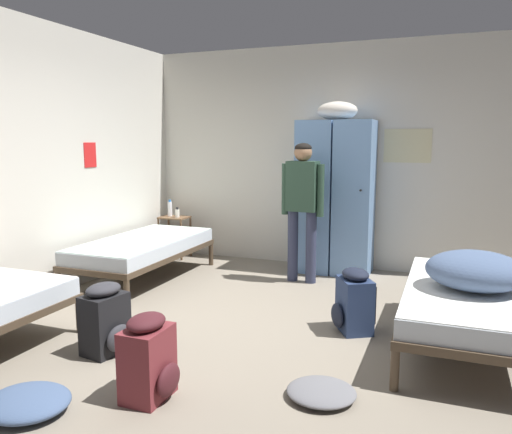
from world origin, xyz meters
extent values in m
plane|color=gray|center=(0.00, 0.00, 0.00)|extent=(8.03, 8.03, 0.00)
cube|color=beige|center=(0.00, 2.54, 1.40)|extent=(4.66, 0.06, 2.80)
cube|color=beige|center=(-2.30, 0.00, 1.40)|extent=(0.06, 5.02, 2.80)
cube|color=beige|center=(1.07, 2.50, 1.55)|extent=(0.55, 0.01, 0.40)
cube|color=red|center=(-2.26, 0.88, 1.45)|extent=(0.01, 0.20, 0.28)
cube|color=#6B93C6|center=(0.04, 2.23, 0.93)|extent=(0.44, 0.52, 1.85)
cylinder|color=black|center=(0.16, 1.95, 1.05)|extent=(0.02, 0.03, 0.02)
cube|color=#6B93C6|center=(0.50, 2.23, 0.93)|extent=(0.44, 0.52, 1.85)
cylinder|color=black|center=(0.62, 1.95, 1.05)|extent=(0.02, 0.03, 0.02)
ellipsoid|color=beige|center=(0.27, 2.23, 1.96)|extent=(0.48, 0.36, 0.22)
cylinder|color=brown|center=(-2.14, 2.07, 0.28)|extent=(0.03, 0.03, 0.55)
cylinder|color=brown|center=(-1.79, 2.07, 0.28)|extent=(0.03, 0.03, 0.55)
cylinder|color=brown|center=(-2.14, 2.34, 0.28)|extent=(0.03, 0.03, 0.55)
cylinder|color=brown|center=(-1.79, 2.34, 0.28)|extent=(0.03, 0.03, 0.55)
cube|color=brown|center=(-1.97, 2.20, 0.19)|extent=(0.38, 0.30, 0.02)
cube|color=brown|center=(-1.97, 2.20, 0.56)|extent=(0.38, 0.30, 0.02)
cylinder|color=#473828|center=(2.14, 1.23, 0.14)|extent=(0.06, 0.06, 0.28)
cylinder|color=#473828|center=(1.30, 1.23, 0.14)|extent=(0.06, 0.06, 0.28)
cylinder|color=#473828|center=(1.30, -0.61, 0.14)|extent=(0.06, 0.06, 0.28)
cube|color=#473828|center=(1.72, 0.31, 0.31)|extent=(0.90, 1.90, 0.06)
cube|color=silver|center=(1.72, 0.31, 0.41)|extent=(0.87, 1.84, 0.14)
cube|color=white|center=(1.72, 0.31, 0.49)|extent=(0.86, 1.82, 0.01)
cylinder|color=#473828|center=(-2.14, 0.13, 0.14)|extent=(0.06, 0.06, 0.28)
cylinder|color=#473828|center=(-1.30, 0.13, 0.14)|extent=(0.06, 0.06, 0.28)
cylinder|color=#473828|center=(-2.14, 1.97, 0.14)|extent=(0.06, 0.06, 0.28)
cylinder|color=#473828|center=(-1.30, 1.97, 0.14)|extent=(0.06, 0.06, 0.28)
cube|color=#473828|center=(-1.72, 1.05, 0.31)|extent=(0.90, 1.90, 0.06)
cube|color=silver|center=(-1.72, 1.05, 0.41)|extent=(0.87, 1.84, 0.14)
cube|color=silver|center=(-1.72, 1.05, 0.49)|extent=(0.86, 1.82, 0.01)
cylinder|color=#473828|center=(-2.14, -0.54, 0.14)|extent=(0.06, 0.06, 0.28)
cylinder|color=#473828|center=(-1.30, -0.54, 0.14)|extent=(0.06, 0.06, 0.28)
ellipsoid|color=slate|center=(1.78, 0.26, 0.64)|extent=(0.73, 0.68, 0.29)
cylinder|color=#2D334C|center=(0.13, 1.64, 0.41)|extent=(0.12, 0.12, 0.82)
cylinder|color=#2D334C|center=(-0.09, 1.66, 0.41)|extent=(0.12, 0.12, 0.82)
cube|color=#284233|center=(0.02, 1.65, 1.10)|extent=(0.35, 0.22, 0.56)
cylinder|color=#284233|center=(0.23, 1.63, 1.06)|extent=(0.08, 0.08, 0.58)
cylinder|color=#284233|center=(-0.19, 1.66, 1.06)|extent=(0.08, 0.08, 0.58)
sphere|color=#936B4C|center=(0.02, 1.65, 1.48)|extent=(0.20, 0.20, 0.20)
ellipsoid|color=black|center=(0.02, 1.65, 1.53)|extent=(0.19, 0.19, 0.11)
cylinder|color=white|center=(-2.05, 2.22, 0.67)|extent=(0.06, 0.06, 0.20)
cylinder|color=#2666B2|center=(-2.05, 2.22, 0.79)|extent=(0.03, 0.03, 0.03)
cylinder|color=white|center=(-1.90, 2.16, 0.63)|extent=(0.06, 0.06, 0.11)
cylinder|color=black|center=(-1.90, 2.16, 0.70)|extent=(0.03, 0.03, 0.03)
cube|color=navy|center=(0.87, 0.33, 0.23)|extent=(0.37, 0.40, 0.46)
ellipsoid|color=black|center=(0.74, 0.25, 0.15)|extent=(0.19, 0.25, 0.20)
ellipsoid|color=black|center=(0.87, 0.33, 0.50)|extent=(0.33, 0.36, 0.10)
cube|color=black|center=(0.94, 0.47, 0.25)|extent=(0.05, 0.06, 0.32)
cube|color=black|center=(1.03, 0.32, 0.25)|extent=(0.05, 0.06, 0.32)
cube|color=maroon|center=(-0.14, -1.27, 0.23)|extent=(0.24, 0.32, 0.46)
ellipsoid|color=#42191E|center=(0.01, -1.27, 0.15)|extent=(0.08, 0.24, 0.20)
ellipsoid|color=#42191E|center=(-0.14, -1.27, 0.50)|extent=(0.22, 0.29, 0.10)
cube|color=black|center=(-0.27, -1.36, 0.25)|extent=(0.02, 0.05, 0.32)
cube|color=black|center=(-0.27, -1.18, 0.25)|extent=(0.02, 0.05, 0.32)
cube|color=black|center=(-0.83, -0.80, 0.23)|extent=(0.29, 0.36, 0.46)
ellipsoid|color=#2D2D33|center=(-0.68, -0.83, 0.15)|extent=(0.12, 0.25, 0.20)
ellipsoid|color=#2D2D33|center=(-0.83, -0.80, 0.50)|extent=(0.26, 0.32, 0.10)
cube|color=black|center=(-0.98, -0.86, 0.25)|extent=(0.03, 0.05, 0.32)
cube|color=black|center=(-0.95, -0.69, 0.25)|extent=(0.03, 0.05, 0.32)
ellipsoid|color=#42567A|center=(-0.72, -1.68, 0.06)|extent=(0.52, 0.48, 0.12)
ellipsoid|color=slate|center=(0.88, -0.88, 0.04)|extent=(0.44, 0.42, 0.08)
camera|label=1|loc=(1.57, -3.80, 1.61)|focal=35.34mm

